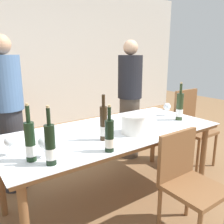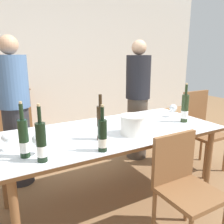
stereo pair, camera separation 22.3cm
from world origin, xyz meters
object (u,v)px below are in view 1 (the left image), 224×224
(wine_bottle_1, at_px, (30,142))
(wine_glass_2, at_px, (167,107))
(wine_bottle_4, at_px, (104,124))
(dining_table, at_px, (112,136))
(wine_bottle_2, at_px, (50,146))
(wine_bottle_3, at_px, (180,107))
(person_host, at_px, (8,116))
(chair_near_front, at_px, (187,177))
(wine_bottle_0, at_px, (109,136))
(ice_bucket, at_px, (133,124))
(wine_glass_0, at_px, (44,143))
(wine_glass_1, at_px, (9,142))
(person_guest_left, at_px, (130,101))
(chair_right_end, at_px, (190,123))

(wine_bottle_1, xyz_separation_m, wine_glass_2, (1.69, 0.29, -0.03))
(wine_bottle_4, distance_m, wine_glass_2, 1.09)
(dining_table, bearing_deg, wine_bottle_4, -140.76)
(wine_bottle_2, xyz_separation_m, wine_bottle_3, (1.56, 0.21, 0.01))
(person_host, bearing_deg, chair_near_front, -57.30)
(dining_table, relative_size, wine_bottle_0, 5.88)
(ice_bucket, distance_m, wine_glass_0, 0.85)
(wine_bottle_1, relative_size, chair_near_front, 0.47)
(wine_bottle_4, xyz_separation_m, wine_glass_1, (-0.72, 0.13, -0.04))
(wine_bottle_3, relative_size, person_guest_left, 0.26)
(wine_bottle_2, relative_size, chair_near_front, 0.47)
(wine_glass_0, distance_m, person_host, 1.03)
(chair_right_end, distance_m, chair_near_front, 1.38)
(wine_bottle_4, bearing_deg, person_host, 118.83)
(wine_bottle_3, xyz_separation_m, chair_near_front, (-0.58, -0.58, -0.39))
(wine_bottle_4, relative_size, wine_glass_2, 2.61)
(wine_glass_1, bearing_deg, chair_right_end, 3.23)
(ice_bucket, height_order, chair_right_end, chair_right_end)
(dining_table, relative_size, person_guest_left, 1.29)
(chair_right_end, bearing_deg, ice_bucket, -167.34)
(wine_glass_1, distance_m, chair_near_front, 1.39)
(wine_glass_2, relative_size, person_host, 0.09)
(wine_glass_1, relative_size, wine_glass_2, 0.95)
(wine_bottle_0, distance_m, chair_right_end, 1.75)
(person_host, bearing_deg, wine_bottle_3, -31.32)
(wine_bottle_3, relative_size, chair_right_end, 0.42)
(wine_bottle_1, bearing_deg, wine_bottle_0, -18.68)
(ice_bucket, distance_m, person_guest_left, 1.16)
(wine_bottle_0, distance_m, person_guest_left, 1.59)
(dining_table, distance_m, ice_bucket, 0.27)
(wine_bottle_1, distance_m, wine_bottle_2, 0.16)
(wine_bottle_0, relative_size, person_guest_left, 0.22)
(wine_bottle_3, height_order, chair_right_end, wine_bottle_3)
(wine_bottle_2, relative_size, wine_glass_1, 2.83)
(wine_glass_2, bearing_deg, wine_bottle_2, -165.15)
(wine_bottle_0, bearing_deg, wine_bottle_1, 161.32)
(chair_near_front, bearing_deg, dining_table, 107.93)
(wine_bottle_2, xyz_separation_m, wine_glass_2, (1.60, 0.42, -0.03))
(wine_bottle_3, distance_m, wine_glass_0, 1.56)
(dining_table, height_order, wine_bottle_0, wine_bottle_0)
(wine_glass_0, bearing_deg, wine_bottle_2, -91.81)
(wine_bottle_1, bearing_deg, person_host, 85.38)
(chair_right_end, xyz_separation_m, person_host, (-2.10, 0.72, 0.26))
(chair_right_end, bearing_deg, wine_bottle_4, -170.47)
(wine_bottle_0, xyz_separation_m, wine_bottle_4, (0.10, 0.23, 0.02))
(wine_glass_1, distance_m, person_guest_left, 1.91)
(wine_bottle_2, relative_size, wine_bottle_3, 0.96)
(ice_bucket, xyz_separation_m, wine_glass_1, (-1.04, 0.15, 0.01))
(wine_bottle_3, bearing_deg, wine_bottle_4, -178.08)
(wine_glass_0, height_order, person_host, person_host)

